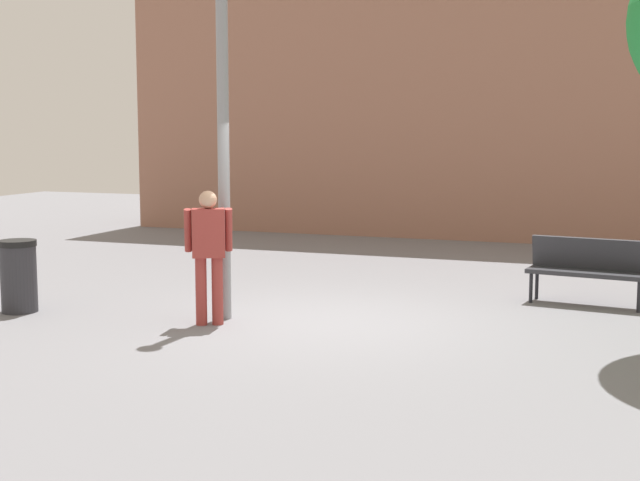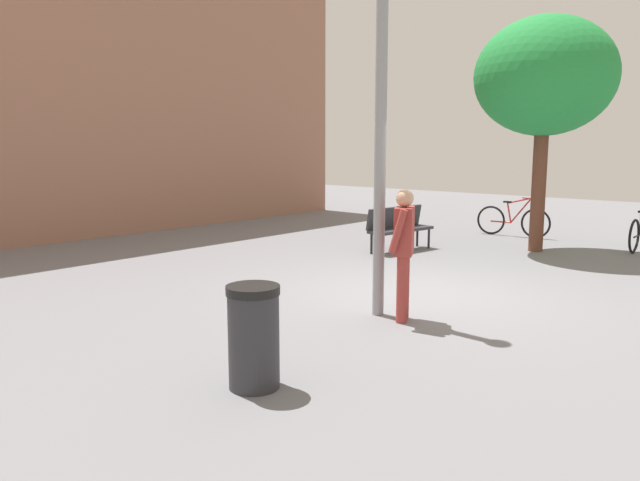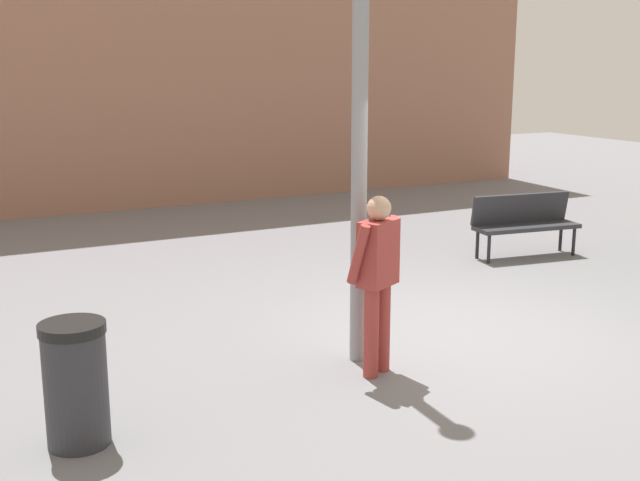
{
  "view_description": "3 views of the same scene",
  "coord_description": "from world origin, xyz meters",
  "px_view_note": "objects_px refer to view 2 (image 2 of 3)",
  "views": [
    {
      "loc": [
        3.73,
        -10.46,
        2.45
      ],
      "look_at": [
        -0.66,
        1.43,
        0.84
      ],
      "focal_mm": 50.51,
      "sensor_mm": 36.0,
      "label": 1
    },
    {
      "loc": [
        -7.78,
        -4.84,
        2.23
      ],
      "look_at": [
        -0.46,
        1.52,
        0.7
      ],
      "focal_mm": 34.57,
      "sensor_mm": 36.0,
      "label": 2
    },
    {
      "loc": [
        -5.04,
        -6.67,
        2.85
      ],
      "look_at": [
        -0.75,
        1.68,
        0.74
      ],
      "focal_mm": 45.26,
      "sensor_mm": 36.0,
      "label": 3
    }
  ],
  "objects_px": {
    "park_bench": "(398,225)",
    "person_by_lamppost": "(403,246)",
    "trash_bin": "(254,337)",
    "lamppost": "(381,122)",
    "bicycle_red": "(513,221)",
    "plaza_tree": "(545,77)"
  },
  "relations": [
    {
      "from": "plaza_tree",
      "to": "trash_bin",
      "type": "relative_size",
      "value": 4.95
    },
    {
      "from": "lamppost",
      "to": "park_bench",
      "type": "distance_m",
      "value": 5.36
    },
    {
      "from": "lamppost",
      "to": "trash_bin",
      "type": "bearing_deg",
      "value": -168.21
    },
    {
      "from": "bicycle_red",
      "to": "person_by_lamppost",
      "type": "bearing_deg",
      "value": -165.84
    },
    {
      "from": "trash_bin",
      "to": "person_by_lamppost",
      "type": "bearing_deg",
      "value": 3.76
    },
    {
      "from": "plaza_tree",
      "to": "trash_bin",
      "type": "xyz_separation_m",
      "value": [
        -8.87,
        -0.91,
        -3.06
      ]
    },
    {
      "from": "lamppost",
      "to": "person_by_lamppost",
      "type": "height_order",
      "value": "lamppost"
    },
    {
      "from": "park_bench",
      "to": "bicycle_red",
      "type": "bearing_deg",
      "value": -15.45
    },
    {
      "from": "park_bench",
      "to": "plaza_tree",
      "type": "distance_m",
      "value": 4.16
    },
    {
      "from": "lamppost",
      "to": "park_bench",
      "type": "height_order",
      "value": "lamppost"
    },
    {
      "from": "trash_bin",
      "to": "lamppost",
      "type": "bearing_deg",
      "value": 11.79
    },
    {
      "from": "lamppost",
      "to": "plaza_tree",
      "type": "relative_size",
      "value": 0.93
    },
    {
      "from": "person_by_lamppost",
      "to": "park_bench",
      "type": "distance_m",
      "value": 5.25
    },
    {
      "from": "park_bench",
      "to": "person_by_lamppost",
      "type": "bearing_deg",
      "value": -145.6
    },
    {
      "from": "person_by_lamppost",
      "to": "park_bench",
      "type": "relative_size",
      "value": 1.01
    },
    {
      "from": "person_by_lamppost",
      "to": "plaza_tree",
      "type": "bearing_deg",
      "value": 6.82
    },
    {
      "from": "plaza_tree",
      "to": "bicycle_red",
      "type": "xyz_separation_m",
      "value": [
        1.7,
        1.24,
        -3.16
      ]
    },
    {
      "from": "plaza_tree",
      "to": "lamppost",
      "type": "bearing_deg",
      "value": -176.83
    },
    {
      "from": "person_by_lamppost",
      "to": "park_bench",
      "type": "xyz_separation_m",
      "value": [
        4.32,
        2.96,
        -0.42
      ]
    },
    {
      "from": "lamppost",
      "to": "plaza_tree",
      "type": "distance_m",
      "value": 6.22
    },
    {
      "from": "lamppost",
      "to": "trash_bin",
      "type": "height_order",
      "value": "lamppost"
    },
    {
      "from": "person_by_lamppost",
      "to": "trash_bin",
      "type": "height_order",
      "value": "person_by_lamppost"
    }
  ]
}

